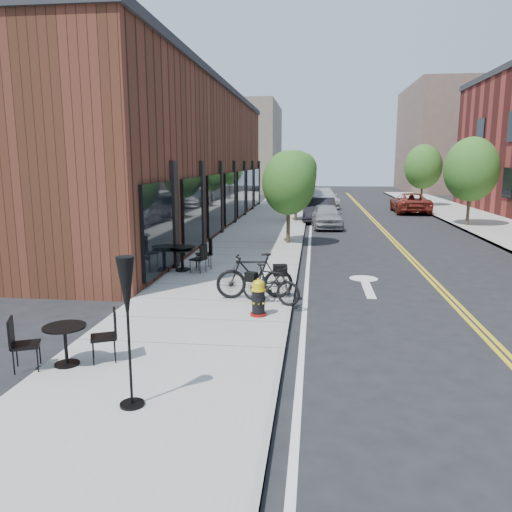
{
  "coord_description": "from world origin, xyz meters",
  "views": [
    {
      "loc": [
        0.48,
        -11.65,
        3.49
      ],
      "look_at": [
        -1.04,
        1.31,
        1.0
      ],
      "focal_mm": 35.0,
      "sensor_mm": 36.0,
      "label": 1
    }
  ],
  "objects_px": {
    "bistro_set_a": "(65,339)",
    "parked_car_far": "(410,203)",
    "bistro_set_b": "(183,254)",
    "parked_car_b": "(320,210)",
    "bicycle_right": "(270,284)",
    "bistro_set_c": "(181,257)",
    "bicycle_left": "(255,276)",
    "fire_hydrant": "(258,298)",
    "parked_car_c": "(323,198)",
    "patio_umbrella": "(127,300)",
    "parked_car_a": "(326,216)"
  },
  "relations": [
    {
      "from": "bicycle_left",
      "to": "bistro_set_a",
      "type": "xyz_separation_m",
      "value": [
        -2.64,
        -4.47,
        -0.13
      ]
    },
    {
      "from": "fire_hydrant",
      "to": "parked_car_a",
      "type": "height_order",
      "value": "parked_car_a"
    },
    {
      "from": "bicycle_left",
      "to": "bistro_set_a",
      "type": "relative_size",
      "value": 1.15
    },
    {
      "from": "patio_umbrella",
      "to": "parked_car_a",
      "type": "bearing_deg",
      "value": 81.3
    },
    {
      "from": "patio_umbrella",
      "to": "parked_car_b",
      "type": "distance_m",
      "value": 23.22
    },
    {
      "from": "bistro_set_b",
      "to": "bicycle_right",
      "type": "bearing_deg",
      "value": -70.53
    },
    {
      "from": "bistro_set_a",
      "to": "parked_car_far",
      "type": "relative_size",
      "value": 0.34
    },
    {
      "from": "bistro_set_a",
      "to": "parked_car_c",
      "type": "distance_m",
      "value": 31.32
    },
    {
      "from": "bicycle_right",
      "to": "parked_car_far",
      "type": "bearing_deg",
      "value": 6.03
    },
    {
      "from": "fire_hydrant",
      "to": "bistro_set_a",
      "type": "height_order",
      "value": "bistro_set_a"
    },
    {
      "from": "fire_hydrant",
      "to": "patio_umbrella",
      "type": "relative_size",
      "value": 0.4
    },
    {
      "from": "parked_car_far",
      "to": "parked_car_a",
      "type": "bearing_deg",
      "value": 56.75
    },
    {
      "from": "bicycle_right",
      "to": "parked_car_a",
      "type": "distance_m",
      "value": 15.05
    },
    {
      "from": "fire_hydrant",
      "to": "parked_car_c",
      "type": "height_order",
      "value": "parked_car_c"
    },
    {
      "from": "bistro_set_c",
      "to": "parked_car_far",
      "type": "distance_m",
      "value": 22.84
    },
    {
      "from": "bistro_set_a",
      "to": "parked_car_b",
      "type": "xyz_separation_m",
      "value": [
        4.4,
        21.78,
        0.13
      ]
    },
    {
      "from": "bistro_set_b",
      "to": "parked_car_b",
      "type": "xyz_separation_m",
      "value": [
        4.4,
        14.28,
        0.08
      ]
    },
    {
      "from": "fire_hydrant",
      "to": "patio_umbrella",
      "type": "bearing_deg",
      "value": -114.41
    },
    {
      "from": "parked_car_c",
      "to": "parked_car_far",
      "type": "height_order",
      "value": "parked_car_c"
    },
    {
      "from": "parked_car_far",
      "to": "fire_hydrant",
      "type": "bearing_deg",
      "value": 73.69
    },
    {
      "from": "bistro_set_a",
      "to": "parked_car_c",
      "type": "bearing_deg",
      "value": 56.93
    },
    {
      "from": "bistro_set_b",
      "to": "parked_car_c",
      "type": "relative_size",
      "value": 0.37
    },
    {
      "from": "parked_car_b",
      "to": "parked_car_c",
      "type": "relative_size",
      "value": 0.85
    },
    {
      "from": "bicycle_left",
      "to": "fire_hydrant",
      "type": "bearing_deg",
      "value": 0.59
    },
    {
      "from": "parked_car_a",
      "to": "bistro_set_b",
      "type": "bearing_deg",
      "value": -116.58
    },
    {
      "from": "parked_car_c",
      "to": "parked_car_far",
      "type": "xyz_separation_m",
      "value": [
        5.86,
        -3.36,
        -0.04
      ]
    },
    {
      "from": "bistro_set_a",
      "to": "bistro_set_b",
      "type": "bearing_deg",
      "value": 65.52
    },
    {
      "from": "bicycle_left",
      "to": "bistro_set_b",
      "type": "relative_size",
      "value": 1.04
    },
    {
      "from": "fire_hydrant",
      "to": "bistro_set_c",
      "type": "xyz_separation_m",
      "value": [
        -2.89,
        4.26,
        0.04
      ]
    },
    {
      "from": "bicycle_left",
      "to": "bistro_set_b",
      "type": "bearing_deg",
      "value": -148.55
    },
    {
      "from": "fire_hydrant",
      "to": "patio_umbrella",
      "type": "height_order",
      "value": "patio_umbrella"
    },
    {
      "from": "fire_hydrant",
      "to": "bistro_set_a",
      "type": "relative_size",
      "value": 0.51
    },
    {
      "from": "bicycle_right",
      "to": "parked_car_b",
      "type": "bearing_deg",
      "value": 19.35
    },
    {
      "from": "bistro_set_b",
      "to": "parked_car_b",
      "type": "relative_size",
      "value": 0.44
    },
    {
      "from": "bistro_set_b",
      "to": "bistro_set_c",
      "type": "xyz_separation_m",
      "value": [
        0.0,
        -0.15,
        -0.05
      ]
    },
    {
      "from": "bistro_set_b",
      "to": "bistro_set_c",
      "type": "relative_size",
      "value": 1.11
    },
    {
      "from": "bistro_set_c",
      "to": "parked_car_far",
      "type": "xyz_separation_m",
      "value": [
        10.55,
        20.26,
        0.12
      ]
    },
    {
      "from": "bistro_set_b",
      "to": "parked_car_far",
      "type": "relative_size",
      "value": 0.38
    },
    {
      "from": "parked_car_b",
      "to": "parked_car_far",
      "type": "xyz_separation_m",
      "value": [
        6.15,
        5.83,
        -0.02
      ]
    },
    {
      "from": "fire_hydrant",
      "to": "bicycle_right",
      "type": "bearing_deg",
      "value": 72.39
    },
    {
      "from": "bicycle_right",
      "to": "bicycle_left",
      "type": "bearing_deg",
      "value": 70.51
    },
    {
      "from": "bicycle_right",
      "to": "bistro_set_a",
      "type": "relative_size",
      "value": 0.96
    },
    {
      "from": "fire_hydrant",
      "to": "bicycle_left",
      "type": "relative_size",
      "value": 0.44
    },
    {
      "from": "fire_hydrant",
      "to": "bicycle_left",
      "type": "height_order",
      "value": "bicycle_left"
    },
    {
      "from": "bicycle_left",
      "to": "patio_umbrella",
      "type": "xyz_separation_m",
      "value": [
        -1.04,
        -5.72,
        0.95
      ]
    },
    {
      "from": "bicycle_left",
      "to": "parked_car_a",
      "type": "relative_size",
      "value": 0.51
    },
    {
      "from": "bistro_set_b",
      "to": "bistro_set_c",
      "type": "height_order",
      "value": "bistro_set_b"
    },
    {
      "from": "bistro_set_b",
      "to": "bistro_set_c",
      "type": "distance_m",
      "value": 0.16
    },
    {
      "from": "parked_car_a",
      "to": "parked_car_far",
      "type": "bearing_deg",
      "value": 51.33
    },
    {
      "from": "bicycle_right",
      "to": "bistro_set_c",
      "type": "bearing_deg",
      "value": 66.76
    }
  ]
}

